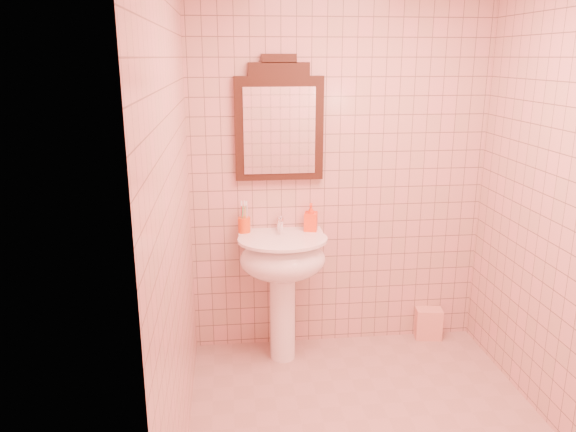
{
  "coord_description": "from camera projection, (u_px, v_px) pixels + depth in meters",
  "views": [
    {
      "loc": [
        -0.75,
        -2.54,
        1.98
      ],
      "look_at": [
        -0.41,
        0.55,
        1.1
      ],
      "focal_mm": 35.0,
      "sensor_mm": 36.0,
      "label": 1
    }
  ],
  "objects": [
    {
      "name": "towel",
      "position": [
        428.0,
        323.0,
        4.09
      ],
      "size": [
        0.2,
        0.15,
        0.23
      ],
      "primitive_type": "cube",
      "rotation": [
        0.0,
        0.0,
        -0.16
      ],
      "color": "#E99F89",
      "rests_on": "floor"
    },
    {
      "name": "soap_dispenser",
      "position": [
        311.0,
        217.0,
        3.73
      ],
      "size": [
        0.1,
        0.1,
        0.19
      ],
      "primitive_type": "imported",
      "rotation": [
        0.0,
        0.0,
        -0.26
      ],
      "color": "#F43F14",
      "rests_on": "pedestal_sink"
    },
    {
      "name": "back_wall",
      "position": [
        339.0,
        170.0,
        3.76
      ],
      "size": [
        2.0,
        0.02,
        2.5
      ],
      "primitive_type": "cube",
      "color": "tan",
      "rests_on": "floor"
    },
    {
      "name": "faucet",
      "position": [
        280.0,
        223.0,
        3.72
      ],
      "size": [
        0.04,
        0.16,
        0.11
      ],
      "color": "white",
      "rests_on": "pedestal_sink"
    },
    {
      "name": "mirror",
      "position": [
        279.0,
        123.0,
        3.61
      ],
      "size": [
        0.57,
        0.06,
        0.8
      ],
      "color": "black",
      "rests_on": "back_wall"
    },
    {
      "name": "toothbrush_cup",
      "position": [
        244.0,
        225.0,
        3.71
      ],
      "size": [
        0.08,
        0.08,
        0.19
      ],
      "rotation": [
        0.0,
        0.0,
        0.11
      ],
      "color": "#E34A13",
      "rests_on": "pedestal_sink"
    },
    {
      "name": "pedestal_sink",
      "position": [
        283.0,
        267.0,
        3.66
      ],
      "size": [
        0.58,
        0.58,
        0.86
      ],
      "color": "white",
      "rests_on": "floor"
    }
  ]
}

